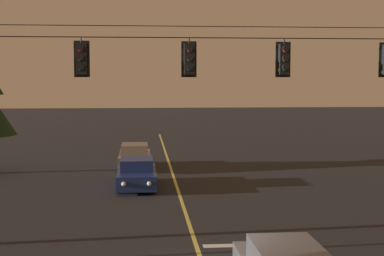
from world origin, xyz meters
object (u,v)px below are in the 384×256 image
traffic_light_centre (189,59)px  traffic_light_right_inner (284,59)px  car_oncoming_lead (137,174)px  car_oncoming_trailing (135,157)px  traffic_light_left_inner (81,59)px

traffic_light_centre → traffic_light_right_inner: (3.00, 0.00, 0.00)m
traffic_light_right_inner → car_oncoming_lead: size_ratio=0.28×
traffic_light_right_inner → car_oncoming_trailing: size_ratio=0.28×
traffic_light_centre → car_oncoming_lead: (-1.74, 9.39, -5.13)m
traffic_light_centre → traffic_light_right_inner: size_ratio=1.00×
traffic_light_left_inner → traffic_light_right_inner: size_ratio=1.00×
traffic_light_left_inner → car_oncoming_lead: size_ratio=0.28×
traffic_light_left_inner → car_oncoming_lead: bearing=80.5°
traffic_light_centre → car_oncoming_trailing: size_ratio=0.28×
traffic_light_left_inner → traffic_light_centre: same height
traffic_light_centre → car_oncoming_trailing: bearing=97.1°
car_oncoming_lead → traffic_light_centre: bearing=-79.5°
traffic_light_centre → car_oncoming_lead: bearing=100.5°
traffic_light_right_inner → traffic_light_centre: bearing=180.0°
car_oncoming_lead → car_oncoming_trailing: (-0.17, 6.04, 0.00)m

